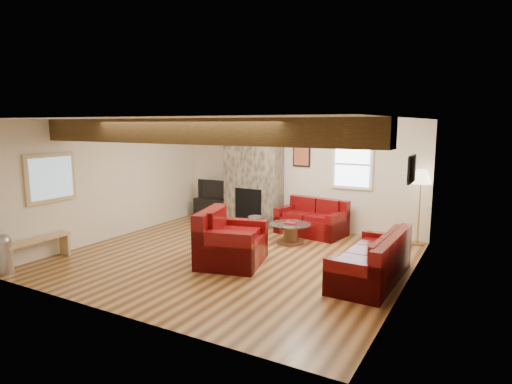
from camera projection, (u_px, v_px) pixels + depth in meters
The scene contains 18 objects.
room at pixel (233, 190), 7.64m from camera, with size 8.00×8.00×8.00m.
oak_beam at pixel (188, 131), 6.39m from camera, with size 6.00×0.36×0.38m, color #34220F.
chimney_breast at pixel (253, 174), 10.27m from camera, with size 1.40×0.67×2.50m.
back_window at pixel (352, 164), 9.28m from camera, with size 0.90×0.08×1.10m, color white, non-canonical shape.
hatch_window at pixel (51, 178), 7.74m from camera, with size 0.08×1.00×0.90m, color tan, non-canonical shape.
ceiling_dome at pixel (301, 123), 7.79m from camera, with size 0.40×0.40×0.18m, color white, non-canonical shape.
artwork_back at pixel (301, 155), 9.83m from camera, with size 0.42×0.06×0.52m, color black, non-canonical shape.
artwork_right at pixel (411, 169), 6.39m from camera, with size 0.06×0.55×0.42m, color black, non-canonical shape.
sofa_three at pixel (371, 257), 6.64m from camera, with size 1.95×0.81×0.75m, color #44040A, non-canonical shape.
loveseat at pixel (311, 217), 9.40m from camera, with size 1.46×0.84×0.77m, color #44040A, non-canonical shape.
armchair_red at pixel (232, 237), 7.41m from camera, with size 1.17×1.02×0.95m, color #44040A, non-canonical shape.
coffee_table at pixel (290, 233), 8.74m from camera, with size 0.83×0.83×0.44m.
tv_cabinet at pixel (214, 208), 11.03m from camera, with size 1.04×0.41×0.52m, color black.
television at pixel (214, 189), 10.95m from camera, with size 0.86×0.11×0.49m, color black.
floor_lamp at pixel (421, 181), 8.48m from camera, with size 0.39×0.39×1.52m.
pine_bench at pixel (38, 251), 7.48m from camera, with size 0.27×1.18×0.44m, color tan, non-canonical shape.
pedal_bin at pixel (3, 254), 6.94m from camera, with size 0.26×0.26×0.66m, color #9B9BA0, non-canonical shape.
coal_bucket at pixel (256, 223), 9.75m from camera, with size 0.37×0.37×0.34m, color gray, non-canonical shape.
Camera 1 is at (4.04, -6.39, 2.42)m, focal length 30.00 mm.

